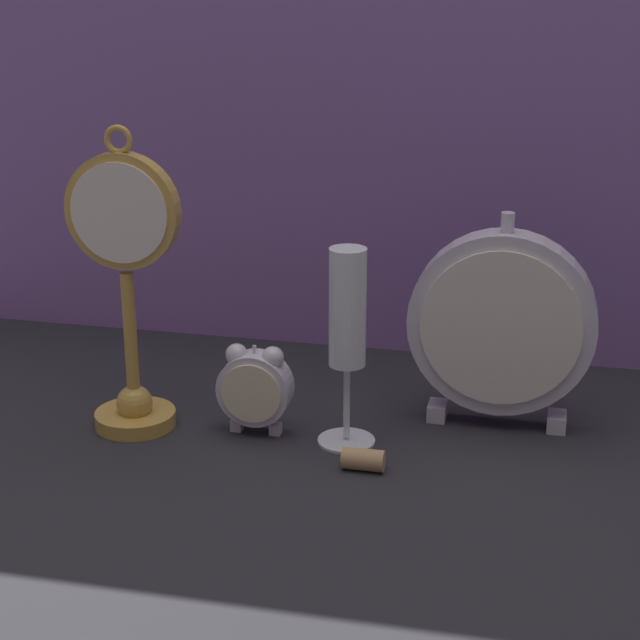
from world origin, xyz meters
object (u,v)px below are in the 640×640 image
at_px(champagne_flute, 347,325).
at_px(alarm_clock_twin_bell, 255,385).
at_px(pocket_watch_on_stand, 127,292).
at_px(wine_cork, 363,459).
at_px(mantel_clock_silver, 502,324).

bearing_deg(champagne_flute, alarm_clock_twin_bell, 179.26).
bearing_deg(pocket_watch_on_stand, wine_cork, -10.26).
bearing_deg(champagne_flute, pocket_watch_on_stand, -177.38).
relative_size(pocket_watch_on_stand, alarm_clock_twin_bell, 3.28).
xyz_separation_m(pocket_watch_on_stand, mantel_clock_silver, (0.38, 0.09, -0.04)).
bearing_deg(mantel_clock_silver, wine_cork, -131.25).
bearing_deg(pocket_watch_on_stand, champagne_flute, 2.62).
bearing_deg(wine_cork, pocket_watch_on_stand, 169.74).
relative_size(mantel_clock_silver, champagne_flute, 1.12).
height_order(alarm_clock_twin_bell, mantel_clock_silver, mantel_clock_silver).
bearing_deg(pocket_watch_on_stand, alarm_clock_twin_bell, 5.11).
bearing_deg(mantel_clock_silver, alarm_clock_twin_bell, -162.44).
bearing_deg(mantel_clock_silver, champagne_flute, -151.88).
bearing_deg(champagne_flute, mantel_clock_silver, 28.12).
bearing_deg(pocket_watch_on_stand, mantel_clock_silver, 13.36).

